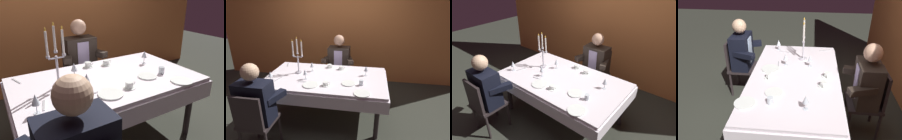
% 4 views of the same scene
% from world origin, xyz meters
% --- Properties ---
extents(ground_plane, '(12.00, 12.00, 0.00)m').
position_xyz_m(ground_plane, '(0.00, 0.00, 0.00)').
color(ground_plane, '#2F3229').
extents(back_wall, '(6.00, 0.12, 2.70)m').
position_xyz_m(back_wall, '(0.00, 1.66, 1.35)').
color(back_wall, '#D5793C').
rests_on(back_wall, ground_plane).
extents(dining_table, '(1.94, 1.14, 0.74)m').
position_xyz_m(dining_table, '(0.00, 0.00, 0.62)').
color(dining_table, white).
rests_on(dining_table, ground_plane).
extents(candelabra, '(0.19, 0.11, 0.61)m').
position_xyz_m(candelabra, '(-0.49, 0.09, 0.99)').
color(candelabra, silver).
rests_on(candelabra, dining_table).
extents(dinner_plate_0, '(0.20, 0.20, 0.01)m').
position_xyz_m(dinner_plate_0, '(0.39, -0.19, 0.75)').
color(dinner_plate_0, white).
rests_on(dinner_plate_0, dining_table).
extents(dinner_plate_1, '(0.22, 0.22, 0.01)m').
position_xyz_m(dinner_plate_1, '(0.60, -0.46, 0.75)').
color(dinner_plate_1, white).
rests_on(dinner_plate_1, dining_table).
extents(dinner_plate_2, '(0.24, 0.24, 0.01)m').
position_xyz_m(dinner_plate_2, '(-0.15, -0.33, 0.75)').
color(dinner_plate_2, white).
rests_on(dinner_plate_2, dining_table).
extents(wine_glass_0, '(0.07, 0.07, 0.16)m').
position_xyz_m(wine_glass_0, '(-0.78, -0.31, 0.85)').
color(wine_glass_0, silver).
rests_on(wine_glass_0, dining_table).
extents(wine_glass_1, '(0.07, 0.07, 0.16)m').
position_xyz_m(wine_glass_1, '(-0.28, 0.19, 0.85)').
color(wine_glass_1, silver).
rests_on(wine_glass_1, dining_table).
extents(wine_glass_2, '(0.07, 0.07, 0.16)m').
position_xyz_m(wine_glass_2, '(-0.29, -0.14, 0.85)').
color(wine_glass_2, silver).
rests_on(wine_glass_2, dining_table).
extents(wine_glass_3, '(0.07, 0.07, 0.16)m').
position_xyz_m(wine_glass_3, '(0.63, 0.17, 0.85)').
color(wine_glass_3, silver).
rests_on(wine_glass_3, dining_table).
extents(water_tumbler_0, '(0.06, 0.06, 0.08)m').
position_xyz_m(water_tumbler_0, '(0.58, -0.20, 0.78)').
color(water_tumbler_0, silver).
rests_on(water_tumbler_0, dining_table).
extents(coffee_cup_0, '(0.13, 0.12, 0.06)m').
position_xyz_m(coffee_cup_0, '(0.19, 0.35, 0.77)').
color(coffee_cup_0, white).
rests_on(coffee_cup_0, dining_table).
extents(coffee_cup_1, '(0.13, 0.12, 0.06)m').
position_xyz_m(coffee_cup_1, '(0.07, -0.31, 0.77)').
color(coffee_cup_1, white).
rests_on(coffee_cup_1, dining_table).
extents(coffee_cup_2, '(0.13, 0.12, 0.06)m').
position_xyz_m(coffee_cup_2, '(-0.02, 0.41, 0.77)').
color(coffee_cup_2, white).
rests_on(coffee_cup_2, dining_table).
extents(fork_0, '(0.06, 0.17, 0.01)m').
position_xyz_m(fork_0, '(-0.71, -0.22, 0.74)').
color(fork_0, '#B7B7BC').
rests_on(fork_0, dining_table).
extents(spoon_1, '(0.07, 0.17, 0.01)m').
position_xyz_m(spoon_1, '(-0.83, 0.41, 0.74)').
color(spoon_1, '#B7B7BC').
rests_on(spoon_1, dining_table).
extents(fork_2, '(0.17, 0.04, 0.01)m').
position_xyz_m(fork_2, '(-0.29, -0.24, 0.74)').
color(fork_2, '#B7B7BC').
rests_on(fork_2, dining_table).
extents(seated_diner_0, '(0.63, 0.48, 1.24)m').
position_xyz_m(seated_diner_0, '(-0.70, -0.89, 0.74)').
color(seated_diner_0, '#2D2526').
rests_on(seated_diner_0, ground_plane).
extents(seated_diner_1, '(0.63, 0.48, 1.24)m').
position_xyz_m(seated_diner_1, '(0.07, 0.89, 0.74)').
color(seated_diner_1, '#2D2526').
rests_on(seated_diner_1, ground_plane).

